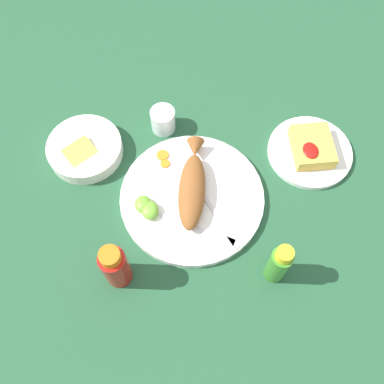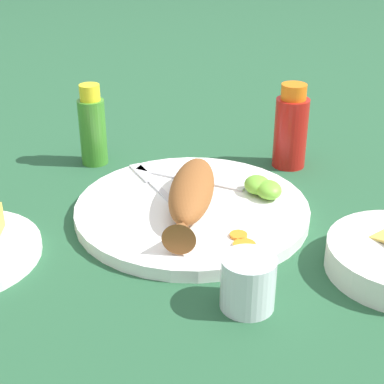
# 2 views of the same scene
# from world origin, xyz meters

# --- Properties ---
(ground_plane) EXTENTS (4.00, 4.00, 0.00)m
(ground_plane) POSITION_xyz_m (0.00, 0.00, 0.00)
(ground_plane) COLOR #235133
(main_plate) EXTENTS (0.34, 0.34, 0.02)m
(main_plate) POSITION_xyz_m (0.00, 0.00, 0.01)
(main_plate) COLOR white
(main_plate) RESTS_ON ground_plane
(fried_fish) EXTENTS (0.24, 0.09, 0.05)m
(fried_fish) POSITION_xyz_m (-0.01, 0.00, 0.04)
(fried_fish) COLOR brown
(fried_fish) RESTS_ON main_plate
(fork_near) EXTENTS (0.17, 0.09, 0.00)m
(fork_near) POSITION_xyz_m (0.07, 0.06, 0.02)
(fork_near) COLOR silver
(fork_near) RESTS_ON main_plate
(fork_far) EXTENTS (0.10, 0.17, 0.00)m
(fork_far) POSITION_xyz_m (0.09, 0.01, 0.02)
(fork_far) COLOR silver
(fork_far) RESTS_ON main_plate
(carrot_slice_near) EXTENTS (0.02, 0.02, 0.00)m
(carrot_slice_near) POSITION_xyz_m (-0.09, -0.06, 0.02)
(carrot_slice_near) COLOR orange
(carrot_slice_near) RESTS_ON main_plate
(carrot_slice_mid) EXTENTS (0.03, 0.03, 0.00)m
(carrot_slice_mid) POSITION_xyz_m (-0.12, -0.06, 0.02)
(carrot_slice_mid) COLOR orange
(carrot_slice_mid) RESTS_ON main_plate
(lime_wedge_main) EXTENTS (0.05, 0.04, 0.02)m
(lime_wedge_main) POSITION_xyz_m (0.02, -0.11, 0.03)
(lime_wedge_main) COLOR #6BB233
(lime_wedge_main) RESTS_ON main_plate
(lime_wedge_side) EXTENTS (0.05, 0.04, 0.03)m
(lime_wedge_side) POSITION_xyz_m (0.03, -0.10, 0.03)
(lime_wedge_side) COLOR #6BB233
(lime_wedge_side) RESTS_ON main_plate
(hot_sauce_bottle_red) EXTENTS (0.06, 0.06, 0.14)m
(hot_sauce_bottle_red) POSITION_xyz_m (0.17, -0.17, 0.07)
(hot_sauce_bottle_red) COLOR #B21914
(hot_sauce_bottle_red) RESTS_ON ground_plane
(hot_sauce_bottle_green) EXTENTS (0.05, 0.05, 0.14)m
(hot_sauce_bottle_green) POSITION_xyz_m (0.20, 0.16, 0.06)
(hot_sauce_bottle_green) COLOR #3D8428
(hot_sauce_bottle_green) RESTS_ON ground_plane
(salt_cup) EXTENTS (0.06, 0.06, 0.06)m
(salt_cup) POSITION_xyz_m (-0.21, -0.05, 0.03)
(salt_cup) COLOR silver
(salt_cup) RESTS_ON ground_plane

